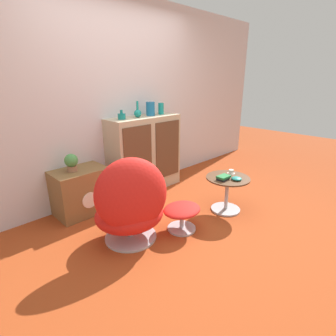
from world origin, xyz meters
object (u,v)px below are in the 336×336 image
at_px(egg_chair, 131,205).
at_px(potted_plant, 71,162).
at_px(tv_console, 81,191).
at_px(book_stack, 223,178).
at_px(sideboard, 145,154).
at_px(coffee_table, 227,189).
at_px(ottoman, 182,212).
at_px(vase_rightmost, 161,109).
at_px(vase_inner_right, 150,109).
at_px(vase_inner_left, 138,113).
at_px(bowl, 237,179).
at_px(vase_leftmost, 122,116).
at_px(teacup, 231,172).

relative_size(egg_chair, potted_plant, 4.44).
bearing_deg(tv_console, book_stack, -45.49).
bearing_deg(potted_plant, sideboard, 0.56).
bearing_deg(sideboard, coffee_table, -77.51).
distance_m(sideboard, tv_console, 1.06).
height_order(ottoman, book_stack, book_stack).
relative_size(tv_console, vase_rightmost, 3.83).
distance_m(vase_inner_right, book_stack, 1.42).
bearing_deg(book_stack, ottoman, 171.62).
distance_m(potted_plant, book_stack, 1.77).
height_order(ottoman, potted_plant, potted_plant).
distance_m(vase_inner_left, book_stack, 1.43).
relative_size(vase_inner_right, vase_rightmost, 1.16).
distance_m(coffee_table, bowl, 0.21).
relative_size(vase_inner_left, book_stack, 1.25).
distance_m(sideboard, vase_leftmost, 0.68).
xyz_separation_m(potted_plant, teacup, (1.51, -1.17, -0.21)).
height_order(vase_inner_left, vase_inner_right, vase_inner_left).
relative_size(sideboard, vase_rightmost, 6.72).
relative_size(vase_inner_left, vase_inner_right, 1.13).
bearing_deg(egg_chair, coffee_table, -13.57).
xyz_separation_m(tv_console, teacup, (1.44, -1.17, 0.18)).
xyz_separation_m(tv_console, coffee_table, (1.30, -1.22, 0.00)).
bearing_deg(bowl, coffee_table, 88.26).
height_order(tv_console, potted_plant, potted_plant).
height_order(vase_leftmost, potted_plant, vase_leftmost).
bearing_deg(sideboard, teacup, -70.92).
bearing_deg(coffee_table, vase_leftmost, 117.16).
height_order(egg_chair, coffee_table, egg_chair).
height_order(ottoman, vase_rightmost, vase_rightmost).
bearing_deg(sideboard, bowl, -78.72).
relative_size(tv_console, egg_chair, 0.67).
distance_m(ottoman, vase_inner_left, 1.51).
bearing_deg(sideboard, vase_inner_left, 177.78).
height_order(sideboard, egg_chair, sideboard).
bearing_deg(egg_chair, potted_plant, 98.14).
xyz_separation_m(sideboard, vase_inner_left, (-0.10, 0.00, 0.60)).
bearing_deg(bowl, sideboard, 101.28).
relative_size(vase_leftmost, vase_inner_left, 0.55).
bearing_deg(egg_chair, ottoman, -21.78).
distance_m(coffee_table, vase_inner_right, 1.53).
xyz_separation_m(egg_chair, vase_rightmost, (1.30, 0.94, 0.75)).
xyz_separation_m(sideboard, book_stack, (0.17, -1.23, -0.07)).
height_order(coffee_table, vase_leftmost, vase_leftmost).
relative_size(egg_chair, vase_inner_right, 4.89).
relative_size(sideboard, vase_inner_left, 5.10).
bearing_deg(tv_console, teacup, -39.26).
bearing_deg(potted_plant, vase_rightmost, 0.59).
bearing_deg(potted_plant, bowl, -44.38).
bearing_deg(vase_inner_right, teacup, -76.66).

